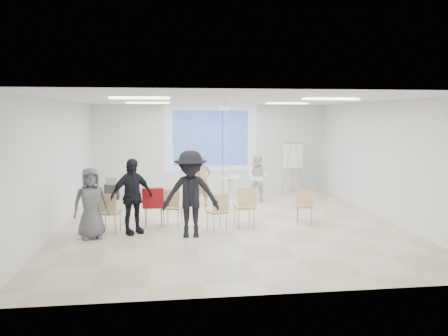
{
  "coord_description": "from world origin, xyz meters",
  "views": [
    {
      "loc": [
        -1.42,
        -10.54,
        2.63
      ],
      "look_at": [
        0.0,
        0.8,
        1.25
      ],
      "focal_mm": 35.0,
      "sensor_mm": 36.0,
      "label": 1
    }
  ],
  "objects": [
    {
      "name": "projection_image",
      "position": [
        0.0,
        4.47,
        1.85
      ],
      "size": [
        2.6,
        0.01,
        1.9
      ],
      "primitive_type": "cube",
      "color": "#3251AB",
      "rests_on": "wall_back"
    },
    {
      "name": "av_cart",
      "position": [
        -3.24,
        3.34,
        0.31
      ],
      "size": [
        0.46,
        0.37,
        0.67
      ],
      "rotation": [
        0.0,
        0.0,
        0.04
      ],
      "color": "black",
      "rests_on": "floor"
    },
    {
      "name": "audience_outer",
      "position": [
        -3.1,
        -1.1,
        0.86
      ],
      "size": [
        0.96,
        0.77,
        1.71
      ],
      "primitive_type": "imported",
      "rotation": [
        0.0,
        0.0,
        0.29
      ],
      "color": "slate",
      "rests_on": "floor"
    },
    {
      "name": "projection_halo",
      "position": [
        0.0,
        4.49,
        1.85
      ],
      "size": [
        3.2,
        0.01,
        2.3
      ],
      "primitive_type": "cube",
      "color": "silver",
      "rests_on": "wall_back"
    },
    {
      "name": "flipchart_easel",
      "position": [
        2.73,
        3.76,
        1.28
      ],
      "size": [
        0.74,
        0.57,
        1.74
      ],
      "rotation": [
        0.0,
        0.0,
        -0.18
      ],
      "color": "#92959A",
      "rests_on": "floor"
    },
    {
      "name": "fluor_panel_ne",
      "position": [
        2.0,
        2.0,
        2.97
      ],
      "size": [
        1.2,
        0.3,
        0.02
      ],
      "primitive_type": "cube",
      "color": "white",
      "rests_on": "ceiling"
    },
    {
      "name": "chair_center",
      "position": [
        -0.34,
        -0.85,
        0.51
      ],
      "size": [
        0.53,
        0.55,
        0.87
      ],
      "rotation": [
        0.0,
        0.0,
        0.36
      ],
      "color": "tan",
      "rests_on": "floor"
    },
    {
      "name": "wall_back",
      "position": [
        0.0,
        4.55,
        1.5
      ],
      "size": [
        8.0,
        0.1,
        3.0
      ],
      "primitive_type": "cube",
      "color": "silver",
      "rests_on": "floor"
    },
    {
      "name": "chair_far_left",
      "position": [
        -2.79,
        -0.73,
        0.55
      ],
      "size": [
        0.52,
        0.54,
        0.92
      ],
      "rotation": [
        0.0,
        0.0,
        -0.21
      ],
      "color": "tan",
      "rests_on": "floor"
    },
    {
      "name": "chair_right_far",
      "position": [
        1.8,
        -0.5,
        0.52
      ],
      "size": [
        0.54,
        0.55,
        0.88
      ],
      "rotation": [
        0.0,
        0.0,
        -0.34
      ],
      "color": "tan",
      "rests_on": "floor"
    },
    {
      "name": "pedestal_table",
      "position": [
        0.41,
        2.44,
        0.45
      ],
      "size": [
        0.83,
        0.83,
        0.81
      ],
      "rotation": [
        0.0,
        0.0,
        0.32
      ],
      "color": "white",
      "rests_on": "floor"
    },
    {
      "name": "fluor_panel_sw",
      "position": [
        -2.0,
        -1.5,
        2.97
      ],
      "size": [
        1.2,
        0.3,
        0.02
      ],
      "primitive_type": "cube",
      "color": "white",
      "rests_on": "ceiling"
    },
    {
      "name": "chair_left_mid",
      "position": [
        -1.82,
        -0.3,
        0.58
      ],
      "size": [
        0.46,
        0.5,
        0.97
      ],
      "rotation": [
        0.0,
        0.0,
        -0.02
      ],
      "color": "tan",
      "rests_on": "floor"
    },
    {
      "name": "fluor_panel_nw",
      "position": [
        -2.0,
        2.0,
        2.97
      ],
      "size": [
        1.2,
        0.3,
        0.02
      ],
      "primitive_type": "cube",
      "color": "white",
      "rests_on": "ceiling"
    },
    {
      "name": "laptop",
      "position": [
        -1.36,
        -0.27,
        0.49
      ],
      "size": [
        0.39,
        0.33,
        0.03
      ],
      "primitive_type": "imported",
      "rotation": [
        0.0,
        0.0,
        2.87
      ],
      "color": "black",
      "rests_on": "chair_left_inner"
    },
    {
      "name": "wall_left",
      "position": [
        -4.05,
        0.0,
        1.5
      ],
      "size": [
        0.1,
        9.0,
        3.0
      ],
      "primitive_type": "cube",
      "color": "silver",
      "rests_on": "floor"
    },
    {
      "name": "player_right",
      "position": [
        1.26,
        2.45,
        0.82
      ],
      "size": [
        0.99,
        0.92,
        1.64
      ],
      "primitive_type": "imported",
      "rotation": [
        0.0,
        0.0,
        -0.46
      ],
      "color": "white",
      "rests_on": "floor"
    },
    {
      "name": "fluor_panel_se",
      "position": [
        2.0,
        -1.5,
        2.97
      ],
      "size": [
        1.2,
        0.3,
        0.02
      ],
      "primitive_type": "cube",
      "color": "white",
      "rests_on": "ceiling"
    },
    {
      "name": "chair_right_inner",
      "position": [
        0.32,
        -0.63,
        0.57
      ],
      "size": [
        0.5,
        0.54,
        0.96
      ],
      "rotation": [
        0.0,
        0.0,
        0.12
      ],
      "color": "tan",
      "rests_on": "floor"
    },
    {
      "name": "chair_left_inner",
      "position": [
        -1.39,
        -0.37,
        0.54
      ],
      "size": [
        0.54,
        0.56,
        0.92
      ],
      "rotation": [
        0.0,
        0.0,
        -0.27
      ],
      "color": "tan",
      "rests_on": "floor"
    },
    {
      "name": "audience_left",
      "position": [
        -2.27,
        -0.81,
        0.97
      ],
      "size": [
        1.32,
        1.16,
        1.94
      ],
      "primitive_type": "imported",
      "rotation": [
        0.0,
        0.0,
        0.54
      ],
      "color": "black",
      "rests_on": "floor"
    },
    {
      "name": "player_left",
      "position": [
        -0.5,
        1.89,
        0.85
      ],
      "size": [
        0.72,
        0.58,
        1.7
      ],
      "primitive_type": "imported",
      "rotation": [
        0.0,
        0.0,
        0.3
      ],
      "color": "tan",
      "rests_on": "floor"
    },
    {
      "name": "ceiling",
      "position": [
        0.0,
        0.0,
        3.05
      ],
      "size": [
        8.0,
        9.0,
        0.1
      ],
      "primitive_type": "cube",
      "color": "white",
      "rests_on": "wall_back"
    },
    {
      "name": "ceiling_projector",
      "position": [
        0.1,
        1.49,
        2.69
      ],
      "size": [
        0.3,
        0.25,
        3.0
      ],
      "color": "white",
      "rests_on": "ceiling"
    },
    {
      "name": "audience_mid",
      "position": [
        -0.98,
        -1.24,
        1.07
      ],
      "size": [
        1.43,
        0.84,
        2.14
      ],
      "primitive_type": "imported",
      "rotation": [
        0.0,
        0.0,
        -0.07
      ],
      "color": "black",
      "rests_on": "floor"
    },
    {
      "name": "controller_right",
      "position": [
        1.08,
        2.7,
        1.1
      ],
      "size": [
        0.09,
        0.13,
        0.04
      ],
      "primitive_type": "cube",
      "rotation": [
        0.0,
        0.0,
        -0.46
      ],
      "color": "white",
      "rests_on": "player_right"
    },
    {
      "name": "wall_right",
      "position": [
        4.05,
        0.0,
        1.5
      ],
      "size": [
        0.1,
        9.0,
        3.0
      ],
      "primitive_type": "cube",
      "color": "silver",
      "rests_on": "floor"
    },
    {
      "name": "red_jacket",
      "position": [
        -1.82,
        -0.44,
        0.72
      ],
      "size": [
        0.49,
        0.12,
        0.46
      ],
      "primitive_type": "cube",
      "rotation": [
        0.0,
        0.0,
        -0.02
      ],
      "color": "#AA151C",
      "rests_on": "chair_left_mid"
    },
    {
      "name": "floor",
      "position": [
        0.0,
        0.0,
        -0.05
      ],
      "size": [
        8.0,
        9.0,
        0.1
      ],
      "primitive_type": "cube",
      "color": "beige",
      "rests_on": "ground"
    },
    {
      "name": "controller_left",
      "position": [
        -0.32,
        2.14,
        1.12
      ],
      "size": [
        0.08,
        0.13,
        0.04
      ],
      "primitive_type": "cube",
      "rotation": [
        0.0,
        0.0,
        0.3
      ],
      "color": "silver",
      "rests_on": "player_left"
    }
  ]
}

